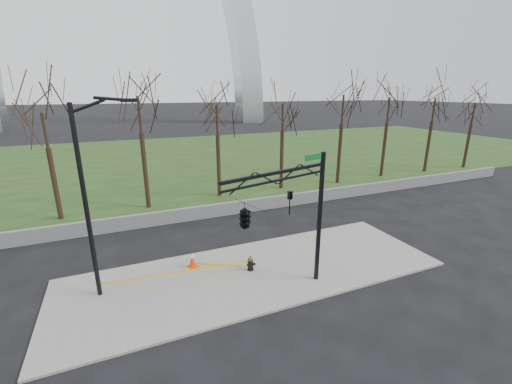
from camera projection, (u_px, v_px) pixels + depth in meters
name	position (u px, v px, depth m)	size (l,w,h in m)	color
ground	(256.00, 273.00, 15.82)	(500.00, 500.00, 0.00)	black
sidewalk	(256.00, 272.00, 15.80)	(18.00, 6.00, 0.10)	slate
grass_strip	(164.00, 159.00, 42.18)	(120.00, 40.00, 0.06)	#203613
guardrail	(211.00, 211.00, 22.72)	(60.00, 0.30, 0.90)	#59595B
tree_row	(253.00, 143.00, 26.92)	(55.73, 4.00, 8.70)	black
fire_hydrant	(251.00, 263.00, 15.82)	(0.46, 0.32, 0.74)	black
traffic_cone	(192.00, 259.00, 16.09)	(0.50, 0.50, 0.80)	red
street_light	(90.00, 191.00, 12.72)	(2.39, 0.41, 8.21)	black
traffic_signal_mast	(262.00, 211.00, 12.11)	(4.95, 2.54, 6.00)	black
caution_tape	(193.00, 270.00, 15.18)	(6.65, 1.41, 0.39)	yellow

